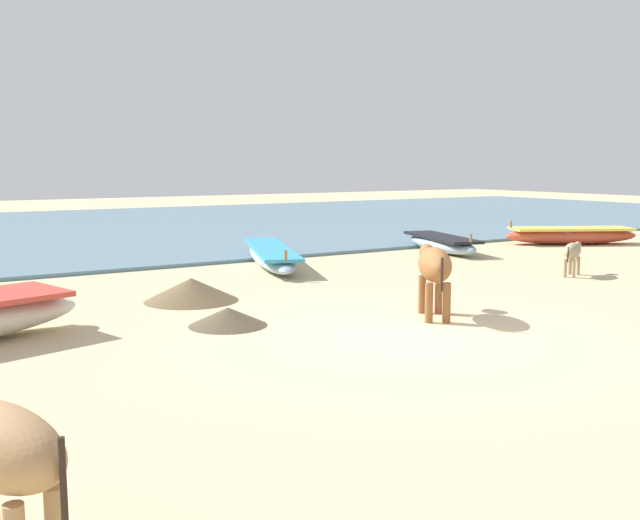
{
  "coord_description": "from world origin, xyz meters",
  "views": [
    {
      "loc": [
        -5.79,
        -7.12,
        2.22
      ],
      "look_at": [
        0.61,
        3.07,
        0.6
      ],
      "focal_mm": 40.22,
      "sensor_mm": 36.0,
      "label": 1
    }
  ],
  "objects_px": {
    "fishing_boat_4": "(571,235)",
    "calf_near_dun": "(573,252)",
    "fishing_boat_3": "(271,255)",
    "cow_adult_brown": "(434,267)",
    "fishing_boat_5": "(441,243)"
  },
  "relations": [
    {
      "from": "cow_adult_brown",
      "to": "calf_near_dun",
      "type": "xyz_separation_m",
      "value": [
        4.93,
        1.48,
        -0.26
      ]
    },
    {
      "from": "fishing_boat_3",
      "to": "fishing_boat_4",
      "type": "relative_size",
      "value": 1.27
    },
    {
      "from": "cow_adult_brown",
      "to": "calf_near_dun",
      "type": "bearing_deg",
      "value": -41.45
    },
    {
      "from": "fishing_boat_3",
      "to": "calf_near_dun",
      "type": "height_order",
      "value": "calf_near_dun"
    },
    {
      "from": "fishing_boat_4",
      "to": "fishing_boat_5",
      "type": "height_order",
      "value": "fishing_boat_4"
    },
    {
      "from": "fishing_boat_5",
      "to": "cow_adult_brown",
      "type": "bearing_deg",
      "value": -26.9
    },
    {
      "from": "fishing_boat_3",
      "to": "calf_near_dun",
      "type": "xyz_separation_m",
      "value": [
        4.37,
        -4.53,
        0.26
      ]
    },
    {
      "from": "fishing_boat_3",
      "to": "cow_adult_brown",
      "type": "distance_m",
      "value": 6.07
    },
    {
      "from": "fishing_boat_4",
      "to": "cow_adult_brown",
      "type": "height_order",
      "value": "cow_adult_brown"
    },
    {
      "from": "fishing_boat_3",
      "to": "fishing_boat_4",
      "type": "xyz_separation_m",
      "value": [
        9.06,
        -0.75,
        0.04
      ]
    },
    {
      "from": "fishing_boat_4",
      "to": "calf_near_dun",
      "type": "height_order",
      "value": "calf_near_dun"
    },
    {
      "from": "fishing_boat_4",
      "to": "cow_adult_brown",
      "type": "distance_m",
      "value": 10.97
    },
    {
      "from": "cow_adult_brown",
      "to": "fishing_boat_5",
      "type": "bearing_deg",
      "value": -10.72
    },
    {
      "from": "fishing_boat_4",
      "to": "fishing_boat_5",
      "type": "distance_m",
      "value": 4.28
    },
    {
      "from": "calf_near_dun",
      "to": "cow_adult_brown",
      "type": "bearing_deg",
      "value": 169.93
    }
  ]
}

